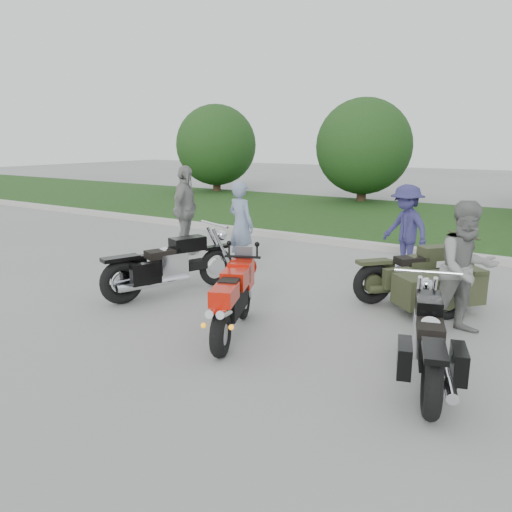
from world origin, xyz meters
The scene contains 13 objects.
ground centered at (0.00, 0.00, 0.00)m, with size 80.00×80.00×0.00m, color #999994.
curb centered at (0.00, 6.00, 0.07)m, with size 60.00×0.30×0.15m, color #B2AFA8.
grass_strip centered at (0.00, 10.15, 0.07)m, with size 60.00×8.00×0.14m, color #2B511B.
tree_far_left centered at (-10.00, 13.50, 2.19)m, with size 3.60×3.60×4.00m.
tree_mid_left centered at (-3.00, 13.50, 2.19)m, with size 3.60×3.60×4.00m.
sportbike_red centered at (0.53, -0.02, 0.51)m, with size 0.84×1.75×0.87m.
cruiser_left centered at (-1.39, 0.84, 0.47)m, with size 0.99×2.27×0.91m.
cruiser_right centered at (2.96, 0.06, 0.43)m, with size 0.83×2.11×0.83m.
cruiser_sidecar centered at (2.33, 2.48, 0.40)m, with size 1.84×2.01×0.85m.
person_stripe centered at (-1.40, 2.98, 0.85)m, with size 0.62×0.41×1.70m, color #7888A4.
person_grey centered at (2.97, 1.69, 0.87)m, with size 0.85×0.66×1.74m, color gray.
person_denim centered at (1.38, 4.44, 0.83)m, with size 1.07×0.62×1.66m, color navy.
person_back centered at (-3.13, 3.36, 0.97)m, with size 1.13×0.47×1.93m, color gray.
Camera 1 is at (4.05, -4.90, 2.49)m, focal length 35.00 mm.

